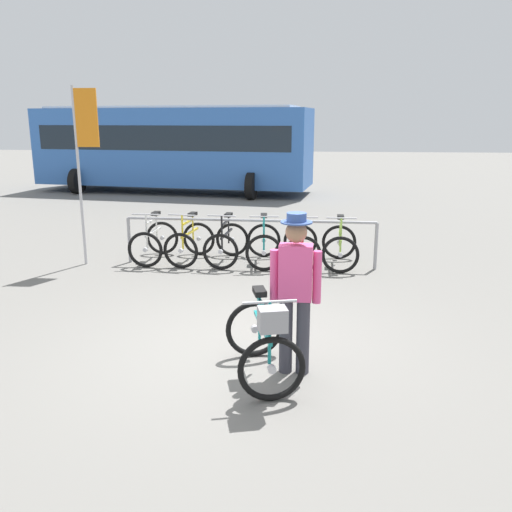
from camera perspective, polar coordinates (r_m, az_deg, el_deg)
The scene contains 12 objects.
ground_plane at distance 6.50m, azimuth -2.07°, elevation -9.57°, with size 80.00×80.00×0.00m, color slate.
bike_rack_rail at distance 9.79m, azimuth -0.69°, elevation 2.95°, with size 4.61×0.11×0.88m.
racked_bike_white at distance 10.42m, azimuth -10.75°, elevation 1.51°, with size 0.70×1.11×0.97m.
racked_bike_yellow at distance 10.23m, azimuth -7.00°, elevation 1.43°, with size 0.79×1.17×0.97m.
racked_bike_black at distance 10.10m, azimuth -3.13°, elevation 1.34°, with size 0.73×1.13×0.97m.
racked_bike_teal at distance 10.01m, azimuth 0.83°, elevation 1.24°, with size 0.75×1.16×0.98m.
racked_bike_red at distance 9.97m, azimuth 4.84°, elevation 1.14°, with size 0.72×1.15×0.98m.
racked_bike_lime at distance 9.98m, azimuth 8.86°, elevation 1.03°, with size 0.69×1.13×0.97m.
featured_bicycle at distance 5.54m, azimuth 0.85°, elevation -8.92°, with size 0.92×1.25×0.97m.
person_with_featured_bike at distance 5.56m, azimuth 4.18°, elevation -3.33°, with size 0.53×0.32×1.72m.
bus_distant at distance 20.26m, azimuth -8.81°, elevation 11.62°, with size 10.25×4.28×3.08m.
banner_flag at distance 10.18m, azimuth -17.79°, elevation 11.39°, with size 0.45×0.05×3.20m.
Camera 1 is at (0.82, -5.89, 2.63)m, focal length 37.77 mm.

